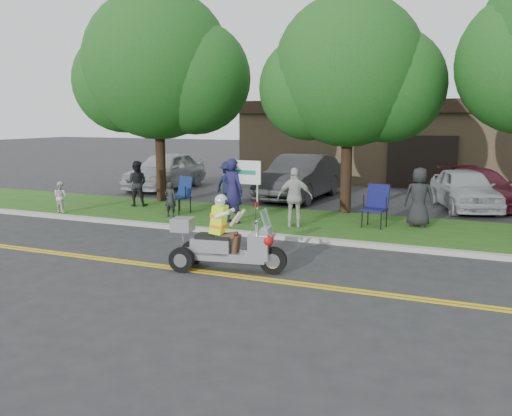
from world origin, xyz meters
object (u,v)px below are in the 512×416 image
at_px(lawn_chair_b, 376,203).
at_px(spectator_adult_left, 233,191).
at_px(spectator_adult_right, 295,197).
at_px(parked_car_far_left, 166,170).
at_px(spectator_adult_mid, 137,183).
at_px(lawn_chair_a, 182,192).
at_px(parked_car_mid, 294,180).
at_px(parked_car_right, 479,188).
at_px(trike_scooter, 223,244).
at_px(parked_car_far_right, 465,189).
at_px(parked_car_left, 301,177).

relative_size(lawn_chair_b, spectator_adult_left, 0.63).
xyz_separation_m(spectator_adult_right, parked_car_far_left, (-8.35, 6.28, -0.12)).
relative_size(lawn_chair_b, spectator_adult_mid, 0.76).
bearing_deg(spectator_adult_left, lawn_chair_a, -7.62).
distance_m(parked_car_mid, parked_car_right, 7.00).
relative_size(spectator_adult_mid, parked_car_mid, 0.33).
bearing_deg(trike_scooter, parked_car_far_right, 57.95).
distance_m(lawn_chair_a, parked_car_right, 10.69).
height_order(lawn_chair_b, parked_car_far_right, parked_car_far_right).
bearing_deg(lawn_chair_b, parked_car_far_right, 73.09).
bearing_deg(trike_scooter, parked_car_left, 90.43).
height_order(lawn_chair_a, parked_car_left, parked_car_left).
distance_m(parked_car_far_left, parked_car_mid, 6.09).
height_order(spectator_adult_left, parked_car_far_left, spectator_adult_left).
relative_size(trike_scooter, lawn_chair_a, 2.11).
xyz_separation_m(spectator_adult_left, parked_car_left, (0.12, 5.88, -0.19)).
height_order(spectator_adult_left, parked_car_far_right, spectator_adult_left).
height_order(parked_car_far_left, parked_car_left, parked_car_left).
bearing_deg(parked_car_far_right, spectator_adult_right, -145.29).
height_order(parked_car_far_left, parked_car_far_right, parked_car_far_left).
distance_m(spectator_adult_mid, parked_car_far_right, 11.52).
height_order(trike_scooter, spectator_adult_left, spectator_adult_left).
distance_m(lawn_chair_b, spectator_adult_right, 2.34).
xyz_separation_m(parked_car_left, parked_car_far_right, (6.04, 0.03, -0.15)).
distance_m(spectator_adult_right, parked_car_far_left, 10.45).
distance_m(spectator_adult_left, spectator_adult_mid, 4.69).
distance_m(lawn_chair_a, spectator_adult_right, 4.28).
relative_size(lawn_chair_b, parked_car_mid, 0.25).
bearing_deg(parked_car_mid, trike_scooter, -75.71).
relative_size(spectator_adult_left, parked_car_left, 0.36).
height_order(parked_car_left, parked_car_far_right, parked_car_left).
distance_m(spectator_adult_mid, spectator_adult_right, 6.47).
xyz_separation_m(spectator_adult_mid, parked_car_mid, (4.08, 5.14, -0.22)).
bearing_deg(parked_car_right, parked_car_far_left, 157.76).
bearing_deg(parked_car_right, spectator_adult_left, -158.08).
distance_m(lawn_chair_b, parked_car_mid, 6.99).
bearing_deg(spectator_adult_left, lawn_chair_b, -149.18).
height_order(trike_scooter, lawn_chair_b, trike_scooter).
bearing_deg(spectator_adult_left, parked_car_left, -76.15).
bearing_deg(parked_car_mid, parked_car_far_left, -175.91).
bearing_deg(spectator_adult_mid, parked_car_left, -155.25).
xyz_separation_m(spectator_adult_left, parked_car_far_left, (-6.47, 6.43, -0.23)).
bearing_deg(parked_car_far_right, parked_car_far_left, 159.00).
bearing_deg(parked_car_left, parked_car_far_right, 2.39).
distance_m(lawn_chair_a, parked_car_far_right, 9.81).
xyz_separation_m(lawn_chair_b, spectator_adult_left, (-4.01, -1.13, 0.28)).
bearing_deg(lawn_chair_a, trike_scooter, -33.17).
bearing_deg(parked_car_mid, spectator_adult_left, -83.99).
relative_size(spectator_adult_left, parked_car_far_left, 0.39).
relative_size(spectator_adult_left, parked_car_mid, 0.39).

